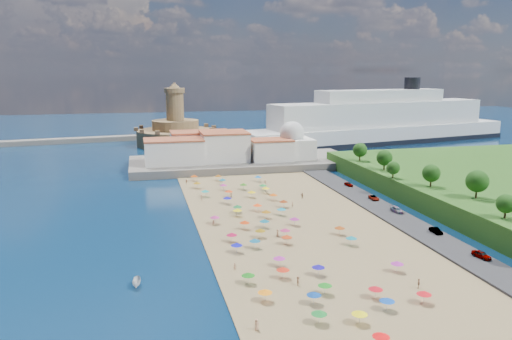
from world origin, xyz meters
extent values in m
plane|color=#071938|center=(0.00, 0.00, 0.00)|extent=(700.00, 700.00, 0.00)
cube|color=#59544C|center=(10.00, 73.00, 1.50)|extent=(90.00, 36.00, 3.00)
cube|color=#59544C|center=(-12.00, 108.00, 1.20)|extent=(18.00, 70.00, 2.40)
cube|color=silver|center=(-18.00, 69.00, 7.50)|extent=(22.00, 14.00, 9.00)
cube|color=silver|center=(2.00, 71.00, 8.50)|extent=(18.00, 16.00, 11.00)
cube|color=silver|center=(20.00, 67.00, 7.00)|extent=(16.00, 12.00, 8.00)
cube|color=silver|center=(-6.00, 83.00, 8.00)|extent=(24.00, 14.00, 10.00)
cube|color=silver|center=(30.00, 71.00, 7.00)|extent=(16.00, 16.00, 8.00)
sphere|color=silver|center=(30.00, 71.00, 13.00)|extent=(10.00, 10.00, 10.00)
cylinder|color=silver|center=(30.00, 71.00, 16.80)|extent=(1.20, 1.20, 1.60)
cylinder|color=#8D6846|center=(-12.00, 138.00, 4.00)|extent=(40.00, 40.00, 8.00)
cylinder|color=#8D6846|center=(-12.00, 138.00, 10.50)|extent=(24.00, 24.00, 5.00)
cylinder|color=#8D6846|center=(-12.00, 138.00, 20.00)|extent=(9.00, 9.00, 14.00)
cylinder|color=#8D6846|center=(-12.00, 138.00, 28.20)|extent=(10.40, 10.40, 2.40)
cone|color=#8D6846|center=(-12.00, 138.00, 30.90)|extent=(6.00, 6.00, 3.00)
cube|color=black|center=(94.61, 121.00, 1.27)|extent=(159.51, 55.04, 2.54)
cube|color=silver|center=(94.61, 121.00, 4.71)|extent=(158.45, 54.45, 9.42)
cube|color=silver|center=(94.61, 121.00, 15.70)|extent=(126.85, 43.97, 12.56)
cube|color=silver|center=(94.61, 121.00, 25.13)|extent=(74.74, 29.24, 6.28)
cylinder|color=black|center=(115.11, 125.25, 31.41)|extent=(8.38, 8.38, 6.28)
cylinder|color=gray|center=(1.43, 31.80, 1.25)|extent=(0.07, 0.07, 2.00)
cone|color=#2C7715|center=(1.43, 31.80, 2.15)|extent=(2.50, 2.50, 0.60)
cylinder|color=gray|center=(-0.86, -46.80, 1.25)|extent=(0.07, 0.07, 2.00)
cone|color=#16811A|center=(-0.86, -46.80, 2.15)|extent=(2.50, 2.50, 0.60)
cylinder|color=gray|center=(6.97, -50.19, 1.25)|extent=(0.07, 0.07, 2.00)
cone|color=red|center=(6.97, -50.19, 2.15)|extent=(2.50, 2.50, 0.60)
cylinder|color=gray|center=(-5.66, 6.12, 1.25)|extent=(0.07, 0.07, 2.00)
cone|color=#12672D|center=(-5.66, 6.12, 2.15)|extent=(2.50, 2.50, 0.60)
cylinder|color=gray|center=(-7.39, -21.82, 1.25)|extent=(0.07, 0.07, 2.00)
cone|color=#0D577C|center=(-7.39, -21.82, 2.15)|extent=(2.50, 2.50, 0.60)
cylinder|color=gray|center=(1.10, -16.38, 1.25)|extent=(0.07, 0.07, 2.00)
cone|color=#A82459|center=(1.10, -16.38, 2.15)|extent=(2.50, 2.50, 0.60)
cylinder|color=gray|center=(0.89, -38.89, 1.25)|extent=(0.07, 0.07, 2.00)
cone|color=#160B98|center=(0.89, -38.89, 2.15)|extent=(2.50, 2.50, 0.60)
cylinder|color=gray|center=(1.76, 21.24, 1.25)|extent=(0.07, 0.07, 2.00)
cone|color=yellow|center=(1.76, 21.24, 2.15)|extent=(2.50, 2.50, 0.60)
cylinder|color=gray|center=(-5.42, -56.18, 1.25)|extent=(0.07, 0.07, 2.00)
cone|color=#157929|center=(-5.42, -56.18, 2.15)|extent=(2.50, 2.50, 0.60)
cylinder|color=gray|center=(-4.56, -15.29, 1.25)|extent=(0.07, 0.07, 2.00)
cone|color=#81620B|center=(-4.56, -15.29, 2.15)|extent=(2.50, 2.50, 0.60)
cylinder|color=gray|center=(-12.79, -39.54, 1.25)|extent=(0.07, 0.07, 2.00)
cone|color=#147615|center=(-12.79, -39.54, 2.15)|extent=(2.50, 2.50, 0.60)
cylinder|color=gray|center=(-11.53, -16.70, 1.25)|extent=(0.07, 0.07, 2.00)
cone|color=#A30D37|center=(-11.53, -16.70, 2.15)|extent=(2.50, 2.50, 0.60)
cylinder|color=gray|center=(-1.81, -8.38, 1.25)|extent=(0.07, 0.07, 2.00)
cone|color=#0D5D77|center=(-1.81, -8.38, 2.15)|extent=(2.50, 2.50, 0.60)
cylinder|color=gray|center=(-6.76, -8.37, 1.25)|extent=(0.07, 0.07, 2.00)
cone|color=red|center=(-6.76, -8.37, 2.15)|extent=(2.50, 2.50, 0.60)
cylinder|color=gray|center=(8.05, 8.40, 1.25)|extent=(0.07, 0.07, 2.00)
cone|color=maroon|center=(8.05, 8.40, 2.15)|extent=(2.50, 2.50, 0.60)
cylinder|color=gray|center=(-12.65, 48.49, 1.25)|extent=(0.07, 0.07, 2.00)
cone|color=#C34508|center=(-12.65, 48.49, 2.15)|extent=(2.50, 2.50, 0.60)
cylinder|color=gray|center=(14.10, -17.65, 1.25)|extent=(0.07, 0.07, 2.00)
cone|color=#943B0D|center=(14.10, -17.65, 2.15)|extent=(2.50, 2.50, 0.60)
cylinder|color=gray|center=(-3.96, -49.83, 1.25)|extent=(0.07, 0.07, 2.00)
cone|color=#0B3A93|center=(-3.96, -49.83, 2.15)|extent=(2.50, 2.50, 0.60)
cylinder|color=gray|center=(7.34, 29.26, 1.25)|extent=(0.07, 0.07, 2.00)
cone|color=#168133|center=(7.34, 29.26, 2.15)|extent=(2.50, 2.50, 0.60)
cylinder|color=gray|center=(6.77, -54.62, 1.25)|extent=(0.07, 0.07, 2.00)
cone|color=#0D45B4|center=(6.77, -54.62, 2.15)|extent=(2.50, 2.50, 0.60)
cylinder|color=gray|center=(13.93, -53.77, 1.25)|extent=(0.07, 0.07, 2.00)
cone|color=red|center=(13.93, -53.77, 2.15)|extent=(2.50, 2.50, 0.60)
cylinder|color=gray|center=(5.93, -8.36, 1.25)|extent=(0.07, 0.07, 2.00)
cone|color=#99207C|center=(5.93, -8.36, 2.15)|extent=(2.50, 2.50, 0.60)
cylinder|color=gray|center=(-12.97, 37.34, 1.25)|extent=(0.07, 0.07, 2.00)
cone|color=#9C6D0E|center=(-12.97, 37.34, 2.15)|extent=(2.50, 2.50, 0.60)
cylinder|color=gray|center=(8.83, 42.17, 1.25)|extent=(0.07, 0.07, 2.00)
cone|color=#0E66B8|center=(8.83, 42.17, 2.15)|extent=(2.50, 2.50, 0.60)
cylinder|color=gray|center=(-5.96, -38.57, 1.25)|extent=(0.07, 0.07, 2.00)
cone|color=red|center=(-5.96, -38.57, 2.15)|extent=(2.50, 2.50, 0.60)
cylinder|color=gray|center=(-11.83, 25.62, 1.25)|extent=(0.07, 0.07, 2.00)
cone|color=#0F8F88|center=(-11.83, 25.62, 2.15)|extent=(2.50, 2.50, 0.60)
cylinder|color=gray|center=(-6.36, 2.69, 1.25)|extent=(0.07, 0.07, 2.00)
cone|color=yellow|center=(-6.36, 2.69, 2.15)|extent=(2.50, 2.50, 0.60)
cylinder|color=gray|center=(13.77, -25.02, 1.25)|extent=(0.07, 0.07, 2.00)
cone|color=#0E7286|center=(13.77, -25.02, 2.15)|extent=(2.50, 2.50, 0.60)
cylinder|color=gray|center=(5.24, 0.88, 1.25)|extent=(0.07, 0.07, 2.00)
cone|color=teal|center=(5.24, 0.88, 2.15)|extent=(2.50, 2.50, 0.60)
cylinder|color=gray|center=(0.67, -0.56, 1.25)|extent=(0.07, 0.07, 2.00)
cone|color=#89570C|center=(0.67, -0.56, 2.15)|extent=(2.50, 2.50, 0.60)
cylinder|color=gray|center=(0.09, -21.01, 1.25)|extent=(0.07, 0.07, 2.00)
cone|color=#BF370F|center=(0.09, -21.01, 2.15)|extent=(2.50, 2.50, 0.60)
cylinder|color=gray|center=(-6.76, 15.92, 1.25)|extent=(0.07, 0.07, 2.00)
cone|color=#110DB1|center=(-6.76, 15.92, 2.15)|extent=(2.50, 2.50, 0.60)
cone|color=#F80B0D|center=(0.67, -64.40, 2.15)|extent=(2.50, 2.50, 0.60)
cylinder|color=gray|center=(16.19, -40.79, 1.25)|extent=(0.07, 0.07, 2.00)
cone|color=#A62399|center=(16.19, -40.79, 2.15)|extent=(2.50, 2.50, 0.60)
cylinder|color=gray|center=(0.55, -57.68, 1.25)|extent=(0.07, 0.07, 2.00)
cone|color=#FCED0D|center=(0.55, -57.68, 2.15)|extent=(2.50, 2.50, 0.60)
cylinder|color=gray|center=(7.22, 25.29, 1.25)|extent=(0.07, 0.07, 2.00)
cone|color=yellow|center=(7.22, 25.29, 2.15)|extent=(2.50, 2.50, 0.60)
cylinder|color=gray|center=(-13.19, -2.32, 1.25)|extent=(0.07, 0.07, 2.00)
cone|color=#AD2579|center=(-13.19, -2.32, 2.15)|extent=(2.50, 2.50, 0.60)
cylinder|color=gray|center=(-5.04, -32.89, 1.25)|extent=(0.07, 0.07, 2.00)
cone|color=#AD2598|center=(-5.04, -32.89, 2.15)|extent=(2.50, 2.50, 0.60)
cylinder|color=gray|center=(-11.77, -23.54, 1.25)|extent=(0.07, 0.07, 2.00)
cone|color=#0E0EB9|center=(-11.77, -23.54, 2.15)|extent=(2.50, 2.50, 0.60)
cylinder|color=gray|center=(-5.02, 32.55, 1.25)|extent=(0.07, 0.07, 2.00)
cone|color=#AF257F|center=(-5.02, 32.55, 2.15)|extent=(2.50, 2.50, 0.60)
cylinder|color=gray|center=(-3.94, 40.53, 1.25)|extent=(0.07, 0.07, 2.00)
cone|color=#0E6885|center=(-3.94, 40.53, 2.15)|extent=(2.50, 2.50, 0.60)
cylinder|color=gray|center=(-0.03, 6.32, 1.25)|extent=(0.07, 0.07, 2.00)
cone|color=#FF430B|center=(-0.03, 6.32, 2.15)|extent=(2.50, 2.50, 0.60)
cylinder|color=gray|center=(-4.82, 23.85, 1.25)|extent=(0.07, 0.07, 2.00)
cone|color=red|center=(-4.82, 23.85, 2.15)|extent=(2.50, 2.50, 0.60)
cylinder|color=gray|center=(7.28, 16.44, 1.25)|extent=(0.07, 0.07, 2.00)
cone|color=#DC5309|center=(7.28, 16.44, 2.15)|extent=(2.50, 2.50, 0.60)
cylinder|color=gray|center=(-4.36, 46.93, 1.25)|extent=(0.07, 0.07, 2.00)
cone|color=#934E0D|center=(-4.36, 46.93, 2.15)|extent=(2.50, 2.50, 0.60)
cylinder|color=gray|center=(-11.57, -47.02, 1.25)|extent=(0.07, 0.07, 2.00)
cone|color=orange|center=(-11.57, -47.02, 2.15)|extent=(2.50, 2.50, 0.60)
imported|color=tan|center=(-13.52, 21.21, 1.14)|extent=(0.99, 1.30, 1.79)
imported|color=tan|center=(-0.46, -15.34, 1.14)|extent=(0.60, 0.89, 1.78)
imported|color=tan|center=(-4.20, -42.20, 1.13)|extent=(1.00, 1.71, 1.75)
imported|color=tan|center=(16.26, -48.32, 1.16)|extent=(0.85, 1.16, 1.82)
imported|color=tan|center=(-15.77, 44.10, 1.17)|extent=(1.09, 1.07, 1.84)
imported|color=tan|center=(10.16, 37.39, 1.11)|extent=(1.29, 1.11, 1.73)
imported|color=tan|center=(-13.71, -3.77, 1.03)|extent=(0.85, 0.71, 1.57)
imported|color=tan|center=(16.44, 16.85, 1.11)|extent=(1.04, 1.67, 1.72)
imported|color=tan|center=(-14.01, -32.88, 1.05)|extent=(0.62, 0.44, 1.60)
imported|color=tan|center=(10.59, 8.28, 1.04)|extent=(0.39, 0.59, 1.59)
imported|color=tan|center=(-4.27, 23.31, 1.12)|extent=(0.83, 0.97, 1.75)
imported|color=tan|center=(-15.15, -55.89, 1.16)|extent=(1.04, 0.88, 1.81)
imported|color=white|center=(-32.49, -35.40, 0.73)|extent=(1.83, 3.90, 1.45)
imported|color=gray|center=(36.00, 27.03, 1.34)|extent=(2.06, 3.93, 1.28)
imported|color=gray|center=(36.00, -4.99, 1.39)|extent=(2.26, 4.91, 1.39)
imported|color=gray|center=(36.00, -23.09, 1.37)|extent=(1.42, 4.04, 1.33)
imported|color=gray|center=(36.00, -39.24, 1.42)|extent=(2.36, 4.45, 1.44)
imported|color=gray|center=(36.00, 8.81, 1.33)|extent=(2.39, 4.64, 1.25)
cylinder|color=#382314|center=(47.58, -31.20, 7.19)|extent=(0.50, 0.50, 2.39)
sphere|color=#14380F|center=(47.58, -31.20, 9.35)|extent=(4.30, 4.30, 4.30)
cylinder|color=#382314|center=(52.90, -14.23, 7.60)|extent=(0.50, 0.50, 3.20)
sphere|color=#14380F|center=(52.90, -14.23, 10.48)|extent=(5.75, 5.75, 5.75)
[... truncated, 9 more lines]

